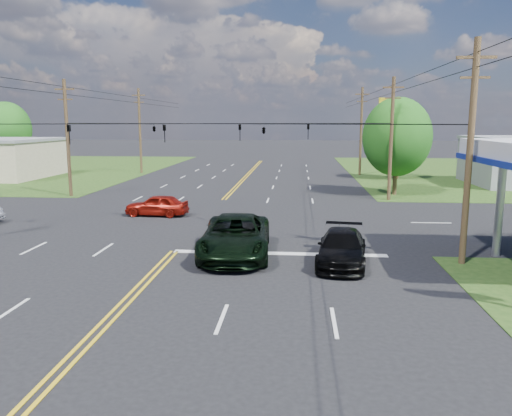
# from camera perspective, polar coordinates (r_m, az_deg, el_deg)

# --- Properties ---
(ground) EXTENTS (280.00, 280.00, 0.00)m
(ground) POSITION_cam_1_polar(r_m,az_deg,el_deg) (31.82, -5.82, -1.30)
(ground) COLOR black
(ground) RESTS_ON ground
(stop_bar) EXTENTS (10.00, 0.50, 0.02)m
(stop_bar) POSITION_cam_1_polar(r_m,az_deg,el_deg) (23.51, 2.66, -5.26)
(stop_bar) COLOR silver
(stop_bar) RESTS_ON ground
(pole_se) EXTENTS (1.60, 0.28, 9.50)m
(pole_se) POSITION_cam_1_polar(r_m,az_deg,el_deg) (22.87, 23.24, 6.04)
(pole_se) COLOR #422C1B
(pole_se) RESTS_ON ground
(pole_nw) EXTENTS (1.60, 0.28, 9.50)m
(pole_nw) POSITION_cam_1_polar(r_m,az_deg,el_deg) (43.93, -20.75, 7.64)
(pole_nw) COLOR #422C1B
(pole_nw) RESTS_ON ground
(pole_ne) EXTENTS (1.60, 0.28, 9.50)m
(pole_ne) POSITION_cam_1_polar(r_m,az_deg,el_deg) (40.35, 15.20, 7.79)
(pole_ne) COLOR #422C1B
(pole_ne) RESTS_ON ground
(pole_left_far) EXTENTS (1.60, 0.28, 10.00)m
(pole_left_far) POSITION_cam_1_polar(r_m,az_deg,el_deg) (61.63, -13.13, 8.69)
(pole_left_far) COLOR #422C1B
(pole_left_far) RESTS_ON ground
(pole_right_far) EXTENTS (1.60, 0.28, 10.00)m
(pole_right_far) POSITION_cam_1_polar(r_m,az_deg,el_deg) (59.13, 11.92, 8.70)
(pole_right_far) COLOR #422C1B
(pole_right_far) RESTS_ON ground
(span_wire_signals) EXTENTS (26.00, 18.00, 1.13)m
(span_wire_signals) POSITION_cam_1_polar(r_m,az_deg,el_deg) (31.23, -6.01, 9.56)
(span_wire_signals) COLOR black
(span_wire_signals) RESTS_ON ground
(power_lines) EXTENTS (26.04, 100.00, 0.64)m
(power_lines) POSITION_cam_1_polar(r_m,az_deg,el_deg) (29.37, -6.86, 14.62)
(power_lines) COLOR black
(power_lines) RESTS_ON ground
(tree_right_a) EXTENTS (5.70, 5.70, 8.18)m
(tree_right_a) POSITION_cam_1_polar(r_m,az_deg,el_deg) (43.48, 15.80, 7.82)
(tree_right_a) COLOR #422C1B
(tree_right_a) RESTS_ON ground
(tree_right_b) EXTENTS (4.94, 4.94, 7.09)m
(tree_right_b) POSITION_cam_1_polar(r_m,az_deg,el_deg) (55.75, 15.99, 7.50)
(tree_right_b) COLOR #422C1B
(tree_right_b) RESTS_ON ground
(tree_far_l) EXTENTS (6.08, 6.08, 8.72)m
(tree_far_l) POSITION_cam_1_polar(r_m,az_deg,el_deg) (73.21, -26.58, 8.08)
(tree_far_l) COLOR #422C1B
(tree_far_l) RESTS_ON ground
(pickup_dkgreen) EXTENTS (3.37, 6.77, 1.84)m
(pickup_dkgreen) POSITION_cam_1_polar(r_m,az_deg,el_deg) (22.96, -2.37, -3.25)
(pickup_dkgreen) COLOR black
(pickup_dkgreen) RESTS_ON ground
(suv_black) EXTENTS (2.62, 5.20, 1.45)m
(suv_black) POSITION_cam_1_polar(r_m,az_deg,el_deg) (22.00, 9.78, -4.50)
(suv_black) COLOR black
(suv_black) RESTS_ON ground
(sedan_red) EXTENTS (4.19, 1.88, 1.40)m
(sedan_red) POSITION_cam_1_polar(r_m,az_deg,el_deg) (33.44, -11.27, 0.32)
(sedan_red) COLOR maroon
(sedan_red) RESTS_ON ground
(polesign_ne) EXTENTS (2.27, 0.35, 8.21)m
(polesign_ne) POSITION_cam_1_polar(r_m,az_deg,el_deg) (45.54, 15.23, 9.87)
(polesign_ne) COLOR #A5A5AA
(polesign_ne) RESTS_ON ground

